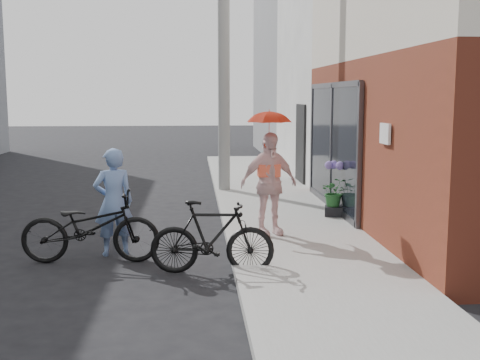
{
  "coord_description": "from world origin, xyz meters",
  "views": [
    {
      "loc": [
        0.36,
        -8.39,
        2.37
      ],
      "look_at": [
        1.06,
        0.62,
        1.1
      ],
      "focal_mm": 45.0,
      "sensor_mm": 36.0,
      "label": 1
    }
  ],
  "objects": [
    {
      "name": "sidewalk",
      "position": [
        2.1,
        2.0,
        0.06
      ],
      "size": [
        2.2,
        24.0,
        0.12
      ],
      "primitive_type": "cube",
      "color": "gray",
      "rests_on": "ground"
    },
    {
      "name": "utility_pole",
      "position": [
        1.1,
        6.0,
        3.5
      ],
      "size": [
        0.28,
        0.28,
        7.0
      ],
      "primitive_type": "cylinder",
      "color": "#9E9E99",
      "rests_on": "ground"
    },
    {
      "name": "bike_right",
      "position": [
        0.6,
        -0.56,
        0.5
      ],
      "size": [
        1.69,
        0.61,
        1.0
      ],
      "primitive_type": "imported",
      "rotation": [
        0.0,
        0.0,
        1.48
      ],
      "color": "black",
      "rests_on": "ground"
    },
    {
      "name": "ground",
      "position": [
        0.0,
        0.0,
        0.0
      ],
      "size": [
        80.0,
        80.0,
        0.0
      ],
      "primitive_type": "plane",
      "color": "black",
      "rests_on": "ground"
    },
    {
      "name": "potted_plant",
      "position": [
        3.0,
        2.6,
        0.58
      ],
      "size": [
        0.5,
        0.43,
        0.56
      ],
      "primitive_type": "imported",
      "color": "#235927",
      "rests_on": "planter"
    },
    {
      "name": "bike_left",
      "position": [
        -1.11,
        0.13,
        0.51
      ],
      "size": [
        1.98,
        0.74,
        1.03
      ],
      "primitive_type": "imported",
      "rotation": [
        0.0,
        0.0,
        1.54
      ],
      "color": "black",
      "rests_on": "ground"
    },
    {
      "name": "planter",
      "position": [
        3.0,
        2.6,
        0.21
      ],
      "size": [
        0.41,
        0.41,
        0.18
      ],
      "primitive_type": "cube",
      "rotation": [
        0.0,
        0.0,
        -0.23
      ],
      "color": "black",
      "rests_on": "sidewalk"
    },
    {
      "name": "parasol",
      "position": [
        1.57,
        1.16,
        2.1
      ],
      "size": [
        0.7,
        0.7,
        0.61
      ],
      "primitive_type": "imported",
      "color": "red",
      "rests_on": "kimono_woman"
    },
    {
      "name": "plaster_building",
      "position": [
        7.2,
        9.0,
        3.5
      ],
      "size": [
        8.0,
        6.0,
        7.0
      ],
      "primitive_type": "cube",
      "color": "white",
      "rests_on": "ground"
    },
    {
      "name": "officer",
      "position": [
        -0.83,
        0.52,
        0.81
      ],
      "size": [
        0.67,
        0.53,
        1.61
      ],
      "primitive_type": "imported",
      "rotation": [
        0.0,
        0.0,
        3.42
      ],
      "color": "#6B89BF",
      "rests_on": "ground"
    },
    {
      "name": "east_building_far",
      "position": [
        7.2,
        16.0,
        3.5
      ],
      "size": [
        8.0,
        8.0,
        7.0
      ],
      "primitive_type": "cube",
      "color": "gray",
      "rests_on": "ground"
    },
    {
      "name": "kimono_woman",
      "position": [
        1.57,
        1.16,
        0.96
      ],
      "size": [
        1.06,
        0.7,
        1.67
      ],
      "primitive_type": "imported",
      "rotation": [
        0.0,
        0.0,
        0.32
      ],
      "color": "beige",
      "rests_on": "sidewalk"
    },
    {
      "name": "curb",
      "position": [
        0.94,
        2.0,
        0.06
      ],
      "size": [
        0.12,
        24.0,
        0.12
      ],
      "primitive_type": "cube",
      "color": "#9E9E99",
      "rests_on": "ground"
    }
  ]
}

